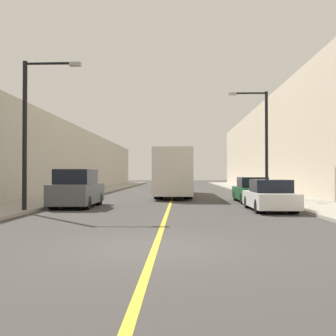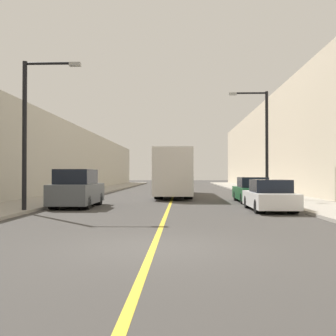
# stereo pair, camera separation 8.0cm
# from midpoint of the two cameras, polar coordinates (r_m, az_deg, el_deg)

# --- Properties ---
(ground_plane) EXTENTS (200.00, 200.00, 0.00)m
(ground_plane) POSITION_cam_midpoint_polar(r_m,az_deg,el_deg) (9.24, -1.94, -11.52)
(ground_plane) COLOR #3F3D3A
(sidewalk_left) EXTENTS (3.45, 72.00, 0.13)m
(sidewalk_left) POSITION_cam_midpoint_polar(r_m,az_deg,el_deg) (39.98, -10.01, -3.22)
(sidewalk_left) COLOR #9E998E
(sidewalk_left) RESTS_ON ground
(sidewalk_right) EXTENTS (3.45, 72.00, 0.13)m
(sidewalk_right) POSITION_cam_midpoint_polar(r_m,az_deg,el_deg) (39.73, 12.30, -3.23)
(sidewalk_right) COLOR #9E998E
(sidewalk_right) RESTS_ON ground
(building_row_left) EXTENTS (4.00, 72.00, 6.40)m
(building_row_left) POSITION_cam_midpoint_polar(r_m,az_deg,el_deg) (40.91, -15.11, 1.24)
(building_row_left) COLOR #B7B2A3
(building_row_left) RESTS_ON ground
(building_row_right) EXTENTS (4.00, 72.00, 9.52)m
(building_row_right) POSITION_cam_midpoint_polar(r_m,az_deg,el_deg) (40.64, 17.46, 3.46)
(building_row_right) COLOR beige
(building_row_right) RESTS_ON ground
(road_center_line) EXTENTS (0.16, 72.00, 0.01)m
(road_center_line) POSITION_cam_midpoint_polar(r_m,az_deg,el_deg) (39.11, 1.11, -3.38)
(road_center_line) COLOR gold
(road_center_line) RESTS_ON ground
(bus) EXTENTS (2.59, 12.87, 3.43)m
(bus) POSITION_cam_midpoint_polar(r_m,az_deg,el_deg) (30.69, 1.03, -0.64)
(bus) COLOR silver
(bus) RESTS_ON ground
(parked_suv_left) EXTENTS (1.95, 4.42, 1.94)m
(parked_suv_left) POSITION_cam_midpoint_polar(r_m,az_deg,el_deg) (20.77, -12.98, -3.10)
(parked_suv_left) COLOR #51565B
(parked_suv_left) RESTS_ON ground
(car_right_near) EXTENTS (1.83, 4.34, 1.45)m
(car_right_near) POSITION_cam_midpoint_polar(r_m,az_deg,el_deg) (18.85, 14.64, -4.05)
(car_right_near) COLOR silver
(car_right_near) RESTS_ON ground
(car_right_mid) EXTENTS (1.75, 4.62, 1.52)m
(car_right_mid) POSITION_cam_midpoint_polar(r_m,az_deg,el_deg) (24.25, 12.17, -3.28)
(car_right_mid) COLOR #145128
(car_right_mid) RESTS_ON ground
(street_lamp_left) EXTENTS (2.59, 0.24, 6.56)m
(street_lamp_left) POSITION_cam_midpoint_polar(r_m,az_deg,el_deg) (18.42, -19.25, 6.09)
(street_lamp_left) COLOR black
(street_lamp_left) RESTS_ON sidewalk_left
(street_lamp_right) EXTENTS (2.59, 0.24, 7.03)m
(street_lamp_right) POSITION_cam_midpoint_polar(r_m,az_deg,el_deg) (26.72, 13.73, 4.44)
(street_lamp_right) COLOR black
(street_lamp_right) RESTS_ON sidewalk_right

